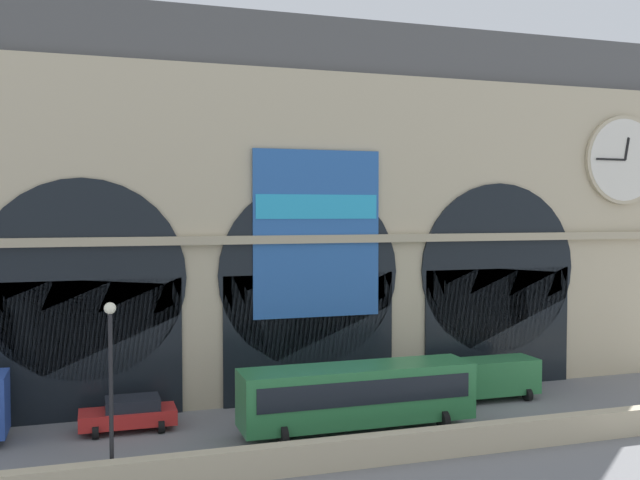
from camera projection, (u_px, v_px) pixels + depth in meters
The scene contains 7 objects.
ground_plane at pixel (341, 428), 33.60m from camera, with size 200.00×200.00×0.00m, color slate.
quay_parapet_wall at pixel (382, 449), 28.78m from camera, with size 90.00×0.70×1.21m, color #BCAD8C.
station_building at pixel (300, 214), 39.90m from camera, with size 48.55×4.52×20.85m.
car_midwest at pixel (129, 414), 33.11m from camera, with size 4.40×2.22×1.55m.
bus_center at pixel (358, 394), 32.84m from camera, with size 11.00×3.25×3.10m.
van_mideast at pixel (490, 377), 38.63m from camera, with size 5.20×2.48×2.20m.
street_lamp_quayside at pixel (111, 369), 26.18m from camera, with size 0.44×0.44×6.90m.
Camera 1 is at (-11.07, -31.33, 10.24)m, focal length 39.85 mm.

